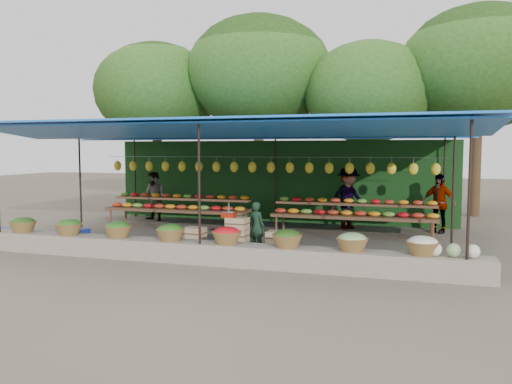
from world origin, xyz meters
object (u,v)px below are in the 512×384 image
(weighing_scale, at_px, (229,214))
(blue_crate_back, at_px, (76,236))
(vendor_seated, at_px, (257,226))
(crate_counter, at_px, (236,239))
(blue_crate_front, at_px, (5,235))

(weighing_scale, distance_m, blue_crate_back, 3.95)
(vendor_seated, relative_size, blue_crate_back, 1.91)
(weighing_scale, bearing_deg, vendor_seated, 30.61)
(crate_counter, xyz_separation_m, blue_crate_front, (-5.78, -0.37, -0.15))
(blue_crate_front, xyz_separation_m, blue_crate_back, (1.73, 0.36, 0.01))
(weighing_scale, height_order, blue_crate_front, weighing_scale)
(vendor_seated, distance_m, blue_crate_front, 6.20)
(blue_crate_front, bearing_deg, crate_counter, -11.39)
(blue_crate_front, height_order, blue_crate_back, blue_crate_back)
(vendor_seated, height_order, blue_crate_front, vendor_seated)
(crate_counter, bearing_deg, blue_crate_front, -176.31)
(weighing_scale, bearing_deg, blue_crate_back, -179.88)
(crate_counter, height_order, blue_crate_front, crate_counter)
(weighing_scale, height_order, vendor_seated, vendor_seated)
(crate_counter, xyz_separation_m, weighing_scale, (-0.16, 0.00, 0.53))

